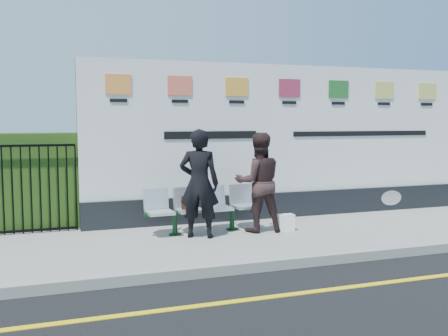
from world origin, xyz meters
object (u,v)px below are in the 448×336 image
woman_right (259,182)px  billboard (287,152)px  woman_left (199,183)px  bench (204,220)px

woman_right → billboard: bearing=-125.8°
billboard → woman_right: bearing=-134.2°
billboard → woman_left: 2.51m
bench → woman_right: size_ratio=1.16×
billboard → bench: bearing=-156.0°
bench → woman_right: (0.92, -0.21, 0.64)m
bench → woman_left: 0.77m
bench → woman_left: woman_left is taller
woman_right → bench: bearing=-4.6°
billboard → woman_left: size_ratio=4.47×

